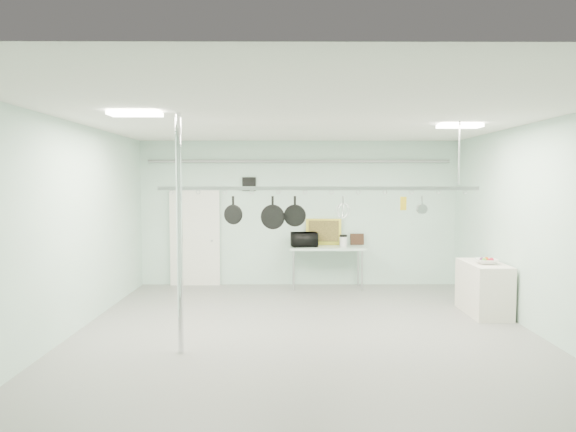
{
  "coord_description": "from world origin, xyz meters",
  "views": [
    {
      "loc": [
        -0.29,
        -7.38,
        2.29
      ],
      "look_at": [
        -0.25,
        1.0,
        1.74
      ],
      "focal_mm": 32.0,
      "sensor_mm": 36.0,
      "label": 1
    }
  ],
  "objects_px": {
    "prep_table": "(327,250)",
    "coffee_canister": "(343,242)",
    "pot_rack": "(318,186)",
    "microwave": "(304,239)",
    "chrome_pole": "(180,234)",
    "skillet_right": "(295,212)",
    "fruit_bowl": "(487,261)",
    "skillet_left": "(233,209)",
    "side_cabinet": "(484,288)",
    "skillet_mid": "(273,213)"
  },
  "relations": [
    {
      "from": "prep_table",
      "to": "pot_rack",
      "type": "bearing_deg",
      "value": -96.91
    },
    {
      "from": "chrome_pole",
      "to": "pot_rack",
      "type": "bearing_deg",
      "value": 25.35
    },
    {
      "from": "microwave",
      "to": "fruit_bowl",
      "type": "relative_size",
      "value": 1.53
    },
    {
      "from": "skillet_left",
      "to": "skillet_mid",
      "type": "relative_size",
      "value": 0.8
    },
    {
      "from": "microwave",
      "to": "skillet_left",
      "type": "relative_size",
      "value": 1.37
    },
    {
      "from": "prep_table",
      "to": "skillet_mid",
      "type": "distance_m",
      "value": 3.62
    },
    {
      "from": "side_cabinet",
      "to": "coffee_canister",
      "type": "xyz_separation_m",
      "value": [
        -2.21,
        2.08,
        0.57
      ]
    },
    {
      "from": "coffee_canister",
      "to": "fruit_bowl",
      "type": "distance_m",
      "value": 3.12
    },
    {
      "from": "coffee_canister",
      "to": "skillet_left",
      "type": "xyz_separation_m",
      "value": [
        -2.02,
        -3.18,
        0.86
      ]
    },
    {
      "from": "side_cabinet",
      "to": "fruit_bowl",
      "type": "height_order",
      "value": "fruit_bowl"
    },
    {
      "from": "microwave",
      "to": "fruit_bowl",
      "type": "height_order",
      "value": "microwave"
    },
    {
      "from": "side_cabinet",
      "to": "microwave",
      "type": "xyz_separation_m",
      "value": [
        -3.04,
        2.2,
        0.61
      ]
    },
    {
      "from": "pot_rack",
      "to": "skillet_mid",
      "type": "bearing_deg",
      "value": 180.0
    },
    {
      "from": "microwave",
      "to": "skillet_right",
      "type": "distance_m",
      "value": 3.41
    },
    {
      "from": "skillet_left",
      "to": "chrome_pole",
      "type": "bearing_deg",
      "value": -107.56
    },
    {
      "from": "microwave",
      "to": "skillet_right",
      "type": "height_order",
      "value": "skillet_right"
    },
    {
      "from": "side_cabinet",
      "to": "chrome_pole",
      "type": "bearing_deg",
      "value": -157.59
    },
    {
      "from": "prep_table",
      "to": "coffee_canister",
      "type": "relative_size",
      "value": 7.02
    },
    {
      "from": "prep_table",
      "to": "skillet_right",
      "type": "distance_m",
      "value": 3.53
    },
    {
      "from": "side_cabinet",
      "to": "fruit_bowl",
      "type": "distance_m",
      "value": 0.51
    },
    {
      "from": "prep_table",
      "to": "microwave",
      "type": "xyz_separation_m",
      "value": [
        -0.49,
        0.0,
        0.23
      ]
    },
    {
      "from": "prep_table",
      "to": "side_cabinet",
      "type": "xyz_separation_m",
      "value": [
        2.55,
        -2.2,
        -0.38
      ]
    },
    {
      "from": "side_cabinet",
      "to": "skillet_left",
      "type": "bearing_deg",
      "value": -165.42
    },
    {
      "from": "side_cabinet",
      "to": "fruit_bowl",
      "type": "xyz_separation_m",
      "value": [
        -0.01,
        -0.14,
        0.49
      ]
    },
    {
      "from": "skillet_left",
      "to": "skillet_right",
      "type": "xyz_separation_m",
      "value": [
        0.93,
        0.0,
        -0.03
      ]
    },
    {
      "from": "microwave",
      "to": "skillet_mid",
      "type": "height_order",
      "value": "skillet_mid"
    },
    {
      "from": "coffee_canister",
      "to": "skillet_mid",
      "type": "height_order",
      "value": "skillet_mid"
    },
    {
      "from": "coffee_canister",
      "to": "fruit_bowl",
      "type": "relative_size",
      "value": 0.63
    },
    {
      "from": "skillet_right",
      "to": "pot_rack",
      "type": "bearing_deg",
      "value": 3.99
    },
    {
      "from": "fruit_bowl",
      "to": "side_cabinet",
      "type": "bearing_deg",
      "value": 84.24
    },
    {
      "from": "microwave",
      "to": "skillet_left",
      "type": "xyz_separation_m",
      "value": [
        -1.19,
        -3.3,
        0.82
      ]
    },
    {
      "from": "prep_table",
      "to": "coffee_canister",
      "type": "height_order",
      "value": "coffee_canister"
    },
    {
      "from": "prep_table",
      "to": "coffee_canister",
      "type": "distance_m",
      "value": 0.41
    },
    {
      "from": "pot_rack",
      "to": "fruit_bowl",
      "type": "height_order",
      "value": "pot_rack"
    },
    {
      "from": "prep_table",
      "to": "skillet_mid",
      "type": "xyz_separation_m",
      "value": [
        -1.09,
        -3.3,
        1.0
      ]
    },
    {
      "from": "side_cabinet",
      "to": "skillet_left",
      "type": "relative_size",
      "value": 2.97
    },
    {
      "from": "pot_rack",
      "to": "microwave",
      "type": "distance_m",
      "value": 3.51
    },
    {
      "from": "chrome_pole",
      "to": "skillet_mid",
      "type": "bearing_deg",
      "value": 36.56
    },
    {
      "from": "chrome_pole",
      "to": "skillet_right",
      "type": "relative_size",
      "value": 6.85
    },
    {
      "from": "microwave",
      "to": "skillet_left",
      "type": "bearing_deg",
      "value": 63.03
    },
    {
      "from": "prep_table",
      "to": "side_cabinet",
      "type": "height_order",
      "value": "prep_table"
    },
    {
      "from": "pot_rack",
      "to": "microwave",
      "type": "height_order",
      "value": "pot_rack"
    },
    {
      "from": "side_cabinet",
      "to": "microwave",
      "type": "bearing_deg",
      "value": 144.03
    },
    {
      "from": "chrome_pole",
      "to": "fruit_bowl",
      "type": "distance_m",
      "value": 5.22
    },
    {
      "from": "chrome_pole",
      "to": "skillet_left",
      "type": "xyz_separation_m",
      "value": [
        0.62,
        0.9,
        0.28
      ]
    },
    {
      "from": "coffee_canister",
      "to": "skillet_right",
      "type": "height_order",
      "value": "skillet_right"
    },
    {
      "from": "chrome_pole",
      "to": "skillet_left",
      "type": "height_order",
      "value": "chrome_pole"
    },
    {
      "from": "prep_table",
      "to": "pot_rack",
      "type": "relative_size",
      "value": 0.33
    },
    {
      "from": "microwave",
      "to": "skillet_right",
      "type": "xyz_separation_m",
      "value": [
        -0.26,
        -3.3,
        0.79
      ]
    },
    {
      "from": "pot_rack",
      "to": "skillet_right",
      "type": "relative_size",
      "value": 10.28
    }
  ]
}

